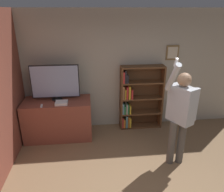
# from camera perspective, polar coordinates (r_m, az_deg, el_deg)

# --- Properties ---
(wall_back) EXTENTS (6.22, 0.09, 2.70)m
(wall_back) POSITION_cam_1_polar(r_m,az_deg,el_deg) (5.01, 1.53, 6.52)
(wall_back) COLOR #B2AD9E
(wall_back) RESTS_ON ground_plane
(tv_ledge) EXTENTS (1.43, 0.69, 0.86)m
(tv_ledge) POSITION_cam_1_polar(r_m,az_deg,el_deg) (4.95, -13.80, -5.81)
(tv_ledge) COLOR brown
(tv_ledge) RESTS_ON ground_plane
(television) EXTENTS (0.99, 0.22, 0.76)m
(television) POSITION_cam_1_polar(r_m,az_deg,el_deg) (4.70, -14.60, 3.47)
(television) COLOR black
(television) RESTS_ON tv_ledge
(game_console) EXTENTS (0.25, 0.22, 0.05)m
(game_console) POSITION_cam_1_polar(r_m,az_deg,el_deg) (4.59, -13.06, -1.74)
(game_console) COLOR white
(game_console) RESTS_ON tv_ledge
(remote_loose) EXTENTS (0.05, 0.14, 0.02)m
(remote_loose) POSITION_cam_1_polar(r_m,az_deg,el_deg) (4.59, -17.92, -2.46)
(remote_loose) COLOR white
(remote_loose) RESTS_ON tv_ledge
(bookshelf) EXTENTS (0.99, 0.28, 1.50)m
(bookshelf) POSITION_cam_1_polar(r_m,az_deg,el_deg) (5.12, 6.55, -0.66)
(bookshelf) COLOR brown
(bookshelf) RESTS_ON ground_plane
(person) EXTENTS (0.59, 0.57, 2.01)m
(person) POSITION_cam_1_polar(r_m,az_deg,el_deg) (3.89, 17.46, -3.83)
(person) COLOR #56514C
(person) RESTS_ON ground_plane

